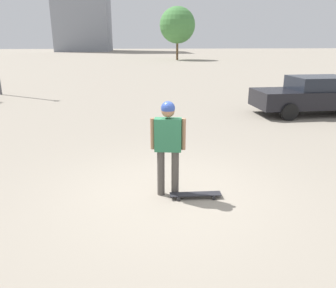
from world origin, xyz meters
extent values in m
plane|color=gray|center=(0.00, 0.00, 0.00)|extent=(220.00, 220.00, 0.00)
cylinder|color=#4C4742|center=(-0.13, 0.02, 0.43)|extent=(0.14, 0.14, 0.86)
cylinder|color=#4C4742|center=(0.13, -0.02, 0.43)|extent=(0.14, 0.14, 0.86)
cube|color=#2D724C|center=(0.00, 0.00, 1.16)|extent=(0.50, 0.27, 0.59)
cylinder|color=#9E7051|center=(-0.27, 0.04, 1.17)|extent=(0.08, 0.08, 0.56)
cylinder|color=#9E7051|center=(0.27, -0.04, 1.17)|extent=(0.08, 0.08, 0.56)
sphere|color=#9E7051|center=(0.00, 0.00, 1.59)|extent=(0.23, 0.23, 0.23)
sphere|color=#2D4799|center=(0.00, 0.00, 1.63)|extent=(0.25, 0.25, 0.25)
cube|color=#232328|center=(0.49, -0.18, 0.07)|extent=(0.94, 0.21, 0.01)
cylinder|color=#262628|center=(0.16, -0.28, 0.03)|extent=(0.07, 0.03, 0.07)
cylinder|color=#262628|center=(0.17, -0.07, 0.03)|extent=(0.07, 0.03, 0.07)
cylinder|color=#262628|center=(0.80, -0.30, 0.03)|extent=(0.07, 0.03, 0.07)
cylinder|color=#262628|center=(0.81, -0.08, 0.03)|extent=(0.07, 0.03, 0.07)
cube|color=black|center=(6.27, 6.43, 0.63)|extent=(4.72, 1.94, 0.65)
cube|color=#1E232D|center=(6.39, 6.44, 1.20)|extent=(2.16, 1.66, 0.49)
cylinder|color=black|center=(4.87, 5.50, 0.30)|extent=(0.62, 0.23, 0.61)
cylinder|color=black|center=(4.80, 7.24, 0.30)|extent=(0.62, 0.23, 0.61)
cylinder|color=black|center=(7.67, 7.37, 0.30)|extent=(0.62, 0.23, 0.61)
cylinder|color=brown|center=(5.42, 43.56, 1.51)|extent=(0.32, 0.32, 3.03)
sphere|color=#478442|center=(5.42, 43.56, 4.80)|extent=(5.06, 5.06, 5.06)
camera|label=1|loc=(-0.52, -5.52, 2.75)|focal=35.00mm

